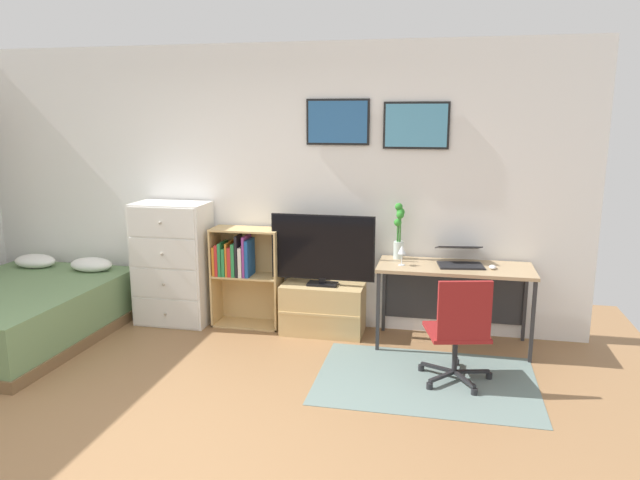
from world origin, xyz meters
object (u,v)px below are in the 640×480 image
object	(u,v)px
office_chair	(459,328)
laptop	(460,257)
dresser	(173,263)
television	(323,250)
bed	(17,313)
desk	(454,279)
bookshelf	(242,269)
computer_mouse	(493,267)
wine_glass	(402,250)
bamboo_vase	(399,230)
tv_stand	(323,308)

from	to	relation	value
office_chair	laptop	size ratio (longest dim) A/B	1.83
dresser	television	size ratio (longest dim) A/B	1.24
bed	desk	bearing A→B (deg)	12.09
bookshelf	computer_mouse	xyz separation A→B (m)	(2.34, -0.17, 0.18)
dresser	computer_mouse	world-z (taller)	dresser
desk	laptop	size ratio (longest dim) A/B	2.87
bookshelf	laptop	xyz separation A→B (m)	(2.06, -0.06, 0.23)
computer_mouse	wine_glass	xyz separation A→B (m)	(-0.78, -0.04, 0.12)
bookshelf	office_chair	xyz separation A→B (m)	(2.06, -0.94, -0.11)
bed	laptop	distance (m)	4.06
laptop	bamboo_vase	xyz separation A→B (m)	(-0.55, 0.10, 0.21)
office_chair	bookshelf	bearing A→B (deg)	141.98
television	desk	distance (m)	1.22
television	computer_mouse	xyz separation A→B (m)	(1.52, -0.09, -0.06)
television	computer_mouse	distance (m)	1.52
desk	laptop	world-z (taller)	laptop
tv_stand	desk	distance (m)	1.26
tv_stand	office_chair	xyz separation A→B (m)	(1.24, -0.89, 0.22)
bookshelf	computer_mouse	world-z (taller)	bookshelf
television	laptop	xyz separation A→B (m)	(1.24, 0.02, -0.01)
dresser	wine_glass	distance (m)	2.27
bookshelf	office_chair	bearing A→B (deg)	-24.56
tv_stand	desk	size ratio (longest dim) A/B	0.57
bed	office_chair	distance (m)	3.96
desk	bamboo_vase	world-z (taller)	bamboo_vase
television	bamboo_vase	size ratio (longest dim) A/B	1.88
bed	office_chair	xyz separation A→B (m)	(3.95, -0.12, 0.20)
bookshelf	bamboo_vase	world-z (taller)	bamboo_vase
office_chair	bamboo_vase	xyz separation A→B (m)	(-0.55, 0.98, 0.55)
tv_stand	bamboo_vase	distance (m)	1.04
television	desk	bearing A→B (deg)	0.93
bed	bookshelf	distance (m)	2.09
laptop	computer_mouse	distance (m)	0.30
computer_mouse	wine_glass	bearing A→B (deg)	-177.13
desk	computer_mouse	xyz separation A→B (m)	(0.31, -0.11, 0.15)
desk	television	bearing A→B (deg)	-179.07
laptop	tv_stand	bearing A→B (deg)	171.47
laptop	bed	bearing A→B (deg)	-177.37
dresser	laptop	world-z (taller)	dresser
computer_mouse	bed	bearing A→B (deg)	-171.22
television	wine_glass	xyz separation A→B (m)	(0.74, -0.13, 0.06)
bookshelf	tv_stand	bearing A→B (deg)	-3.59
desk	laptop	distance (m)	0.21
bookshelf	laptop	size ratio (longest dim) A/B	2.08
dresser	bamboo_vase	size ratio (longest dim) A/B	2.33
bed	dresser	distance (m)	1.46
desk	dresser	bearing A→B (deg)	-179.74
laptop	desk	bearing A→B (deg)	168.15
tv_stand	computer_mouse	world-z (taller)	computer_mouse
television	desk	xyz separation A→B (m)	(1.20, 0.02, -0.21)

